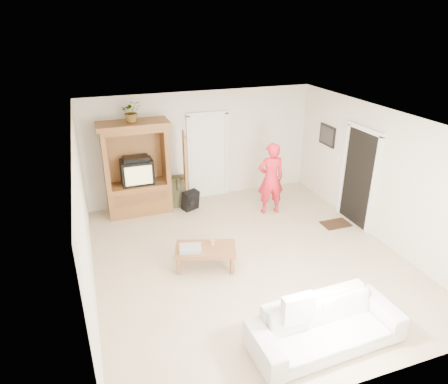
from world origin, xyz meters
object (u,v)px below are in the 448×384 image
(armoire, at_px, (138,174))
(sofa, at_px, (326,326))
(man, at_px, (271,179))
(coffee_table, at_px, (205,250))

(armoire, distance_m, sofa, 5.28)
(armoire, relative_size, man, 1.27)
(sofa, height_order, coffee_table, sofa)
(man, bearing_deg, coffee_table, 45.53)
(man, relative_size, sofa, 0.78)
(armoire, distance_m, man, 2.96)
(coffee_table, bearing_deg, man, 56.69)
(man, distance_m, sofa, 4.08)
(armoire, xyz_separation_m, man, (2.77, -1.03, -0.08))
(sofa, bearing_deg, armoire, 107.01)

